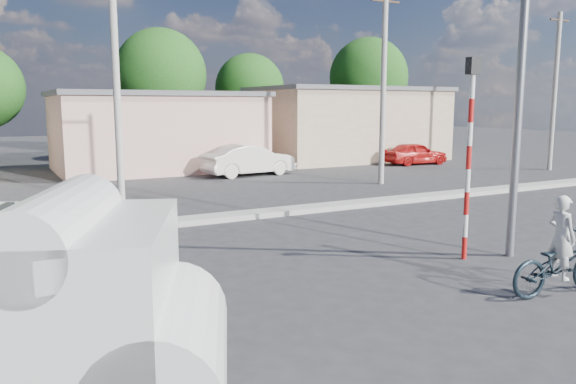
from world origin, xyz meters
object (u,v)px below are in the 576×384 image
cyclist (560,254)px  car_red (415,153)px  streetlight (518,29)px  car_cream (249,160)px  traffic_pole (470,142)px  bicycle (559,264)px

cyclist → car_red: bearing=-28.3°
streetlight → car_red: bearing=54.7°
car_cream → car_red: bearing=-95.9°
cyclist → streetlight: 4.90m
car_red → traffic_pole: bearing=146.5°
cyclist → traffic_pole: traffic_pole is taller
bicycle → traffic_pole: bearing=0.2°
car_red → traffic_pole: 20.28m
car_cream → streetlight: bearing=169.9°
bicycle → cyclist: size_ratio=1.40×
car_red → streetlight: size_ratio=0.41×
bicycle → car_red: car_red is taller
car_red → car_cream: bearing=95.0°
car_red → streetlight: streetlight is taller
car_cream → streetlight: 16.70m
traffic_pole → bicycle: bearing=-96.0°
streetlight → traffic_pole: bearing=162.3°
bicycle → streetlight: size_ratio=0.24×
bicycle → car_cream: car_cream is taller
traffic_pole → streetlight: (0.94, -0.30, 2.37)m
bicycle → cyclist: (0.00, 0.00, 0.20)m
cyclist → car_red: 22.37m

